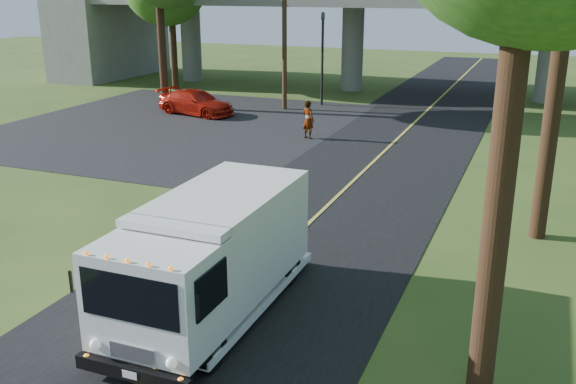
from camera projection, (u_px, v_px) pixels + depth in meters
The scene contains 10 objects.
ground at pixel (171, 356), 12.06m from camera, with size 120.00×120.00×0.00m, color #32501C.
road at pixel (335, 199), 20.88m from camera, with size 7.00×90.00×0.02m, color black.
parking_lot at pixel (174, 125), 31.85m from camera, with size 16.00×18.00×0.01m, color black.
lane_line at pixel (335, 198), 20.87m from camera, with size 0.12×90.00×0.01m, color gold.
overpass at pixel (449, 21), 38.88m from camera, with size 54.00×10.00×7.30m.
traffic_signal at pixel (322, 49), 36.14m from camera, with size 0.18×0.22×5.20m.
utility_pole at pixel (284, 25), 34.48m from camera, with size 1.60×0.26×9.00m.
step_van at pixel (212, 253), 13.22m from camera, with size 2.27×6.06×2.54m.
red_sedan at pixel (196, 102), 34.30m from camera, with size 1.82×4.46×1.30m, color #A7160A.
pedestrian at pixel (308, 120), 28.81m from camera, with size 0.63×0.41×1.73m, color gray.
Camera 1 is at (5.98, -8.93, 6.67)m, focal length 40.00 mm.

